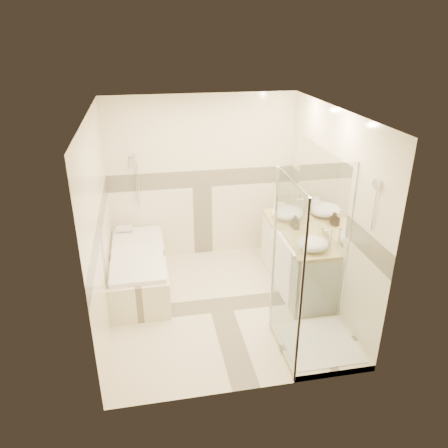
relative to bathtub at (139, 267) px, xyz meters
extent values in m
cube|color=beige|center=(1.02, -0.65, -0.31)|extent=(2.80, 3.00, 0.01)
cube|color=white|center=(1.02, -0.65, 2.20)|extent=(2.80, 3.00, 0.01)
cube|color=beige|center=(1.02, 0.85, 0.94)|extent=(2.80, 0.01, 2.50)
cube|color=beige|center=(1.02, -2.15, 0.94)|extent=(2.80, 0.01, 2.50)
cube|color=beige|center=(-0.38, -0.65, 0.94)|extent=(0.01, 3.00, 2.50)
cube|color=beige|center=(2.43, -0.65, 0.94)|extent=(0.01, 3.00, 2.50)
cube|color=white|center=(2.41, -0.35, 1.14)|extent=(0.01, 1.60, 1.00)
cylinder|color=silver|center=(0.05, 0.82, 1.04)|extent=(0.02, 0.02, 0.70)
cube|color=beige|center=(0.00, 0.00, -0.06)|extent=(0.75, 1.70, 0.50)
cube|color=white|center=(0.00, 0.00, 0.22)|extent=(0.69, 1.60, 0.06)
ellipsoid|color=white|center=(0.00, 0.00, 0.17)|extent=(0.56, 1.40, 0.16)
cube|color=silver|center=(2.15, -0.35, 0.09)|extent=(0.55, 1.60, 0.80)
cylinder|color=silver|center=(1.86, -0.75, 0.24)|extent=(0.01, 0.24, 0.01)
cylinder|color=silver|center=(1.86, 0.05, 0.24)|extent=(0.01, 0.24, 0.01)
cube|color=#D4B870|center=(2.15, -0.35, 0.52)|extent=(0.57, 1.62, 0.05)
cube|color=beige|center=(1.97, -1.70, -0.27)|extent=(0.90, 0.90, 0.08)
cube|color=white|center=(1.97, -1.70, -0.22)|extent=(0.80, 0.80, 0.01)
cube|color=white|center=(1.53, -1.70, 0.73)|extent=(0.01, 0.90, 2.00)
cube|color=white|center=(1.97, -1.26, 0.73)|extent=(0.90, 0.01, 2.00)
cylinder|color=silver|center=(1.52, -2.15, 0.73)|extent=(0.03, 0.03, 2.00)
cylinder|color=silver|center=(1.52, -1.25, 0.73)|extent=(0.03, 0.03, 2.00)
cylinder|color=silver|center=(2.42, -1.25, 0.73)|extent=(0.03, 0.03, 2.00)
cylinder|color=silver|center=(2.38, -1.70, 1.64)|extent=(0.03, 0.10, 0.10)
cylinder|color=silver|center=(1.49, -1.70, 1.09)|extent=(0.02, 0.60, 0.02)
cube|color=silver|center=(1.49, -1.70, 0.79)|extent=(0.04, 0.48, 0.62)
ellipsoid|color=white|center=(2.13, 0.06, 0.63)|extent=(0.45, 0.45, 0.18)
ellipsoid|color=white|center=(2.13, -0.91, 0.62)|extent=(0.39, 0.39, 0.16)
cylinder|color=silver|center=(2.35, 0.06, 0.69)|extent=(0.03, 0.03, 0.30)
cylinder|color=silver|center=(2.30, 0.06, 0.82)|extent=(0.11, 0.03, 0.03)
cylinder|color=silver|center=(2.35, -0.91, 0.67)|extent=(0.03, 0.03, 0.26)
cylinder|color=silver|center=(2.31, -0.91, 0.78)|extent=(0.09, 0.02, 0.02)
imported|color=black|center=(2.13, -0.30, 0.63)|extent=(0.09, 0.10, 0.18)
imported|color=black|center=(2.13, -0.24, 0.63)|extent=(0.16, 0.16, 0.17)
cube|color=silver|center=(2.13, 0.37, 0.58)|extent=(0.16, 0.26, 0.08)
cylinder|color=silver|center=(-0.17, 0.65, 0.31)|extent=(0.24, 0.11, 0.11)
camera|label=1|loc=(0.18, -5.37, 3.03)|focal=35.00mm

